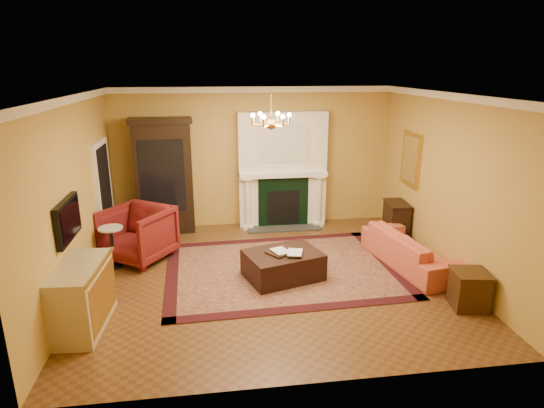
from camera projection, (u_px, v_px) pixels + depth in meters
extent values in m
cube|color=brown|center=(271.00, 277.00, 7.68)|extent=(6.00, 5.50, 0.02)
cube|color=white|center=(271.00, 94.00, 6.80)|extent=(6.00, 5.50, 0.02)
cube|color=gold|center=(254.00, 158.00, 9.86)|extent=(6.00, 0.02, 3.00)
cube|color=gold|center=(308.00, 261.00, 4.63)|extent=(6.00, 0.02, 3.00)
cube|color=gold|center=(74.00, 198.00, 6.84)|extent=(0.02, 5.50, 3.00)
cube|color=gold|center=(448.00, 184.00, 7.64)|extent=(0.02, 5.50, 3.00)
cube|color=white|center=(282.00, 170.00, 9.85)|extent=(1.90, 0.32, 2.50)
cube|color=silver|center=(284.00, 144.00, 9.51)|extent=(1.10, 0.01, 0.80)
cube|color=black|center=(283.00, 203.00, 9.89)|extent=(1.10, 0.02, 1.10)
cube|color=black|center=(283.00, 207.00, 9.92)|extent=(0.70, 0.02, 0.75)
cube|color=#333333|center=(284.00, 228.00, 9.93)|extent=(1.60, 0.50, 0.04)
cube|color=white|center=(283.00, 174.00, 9.81)|extent=(1.90, 0.44, 0.10)
cylinder|color=white|center=(248.00, 203.00, 9.77)|extent=(0.14, 0.14, 1.18)
cylinder|color=white|center=(318.00, 200.00, 9.97)|extent=(0.14, 0.14, 1.18)
cube|color=white|center=(253.00, 90.00, 9.39)|extent=(6.00, 0.08, 0.12)
cube|color=white|center=(64.00, 100.00, 6.43)|extent=(0.08, 5.50, 0.12)
cube|color=white|center=(455.00, 97.00, 7.21)|extent=(0.08, 5.50, 0.12)
cube|color=white|center=(104.00, 196.00, 8.59)|extent=(0.08, 1.05, 2.10)
cube|color=black|center=(106.00, 197.00, 8.61)|extent=(0.02, 0.85, 1.95)
cube|color=black|center=(68.00, 220.00, 6.33)|extent=(0.08, 0.95, 0.58)
cube|color=black|center=(71.00, 220.00, 6.33)|extent=(0.01, 0.85, 0.48)
cube|color=gold|center=(411.00, 159.00, 8.92)|extent=(0.05, 0.76, 1.05)
cube|color=white|center=(410.00, 159.00, 8.91)|extent=(0.01, 0.62, 0.90)
cylinder|color=gold|center=(271.00, 108.00, 6.86)|extent=(0.03, 0.03, 0.40)
sphere|color=gold|center=(271.00, 124.00, 6.94)|extent=(0.16, 0.16, 0.16)
sphere|color=#FFE5B2|center=(289.00, 115.00, 6.93)|extent=(0.07, 0.07, 0.07)
sphere|color=#FFE5B2|center=(278.00, 113.00, 7.14)|extent=(0.07, 0.07, 0.07)
sphere|color=#FFE5B2|center=(260.00, 114.00, 7.11)|extent=(0.07, 0.07, 0.07)
sphere|color=#FFE5B2|center=(253.00, 115.00, 6.86)|extent=(0.07, 0.07, 0.07)
sphere|color=#FFE5B2|center=(264.00, 117.00, 6.65)|extent=(0.07, 0.07, 0.07)
sphere|color=#FFE5B2|center=(283.00, 117.00, 6.69)|extent=(0.07, 0.07, 0.07)
cube|color=#410D18|center=(282.00, 269.00, 7.94)|extent=(4.08, 3.13, 0.02)
cube|color=black|center=(164.00, 179.00, 9.45)|extent=(1.20, 0.63, 2.31)
imported|color=maroon|center=(138.00, 231.00, 8.20)|extent=(1.43, 1.41, 1.09)
cylinder|color=black|center=(114.00, 266.00, 8.04)|extent=(0.29, 0.29, 0.04)
cylinder|color=black|center=(112.00, 247.00, 7.94)|extent=(0.06, 0.06, 0.66)
cylinder|color=white|center=(110.00, 228.00, 7.83)|extent=(0.41, 0.41, 0.03)
cube|color=#BEAD8B|center=(81.00, 297.00, 6.07)|extent=(0.65, 1.24, 0.90)
imported|color=#DE6C46|center=(412.00, 244.00, 7.97)|extent=(0.95, 2.19, 0.83)
cube|color=#3B2010|center=(469.00, 291.00, 6.61)|extent=(0.54, 0.54, 0.54)
cube|color=black|center=(396.00, 221.00, 9.30)|extent=(0.43, 0.69, 0.73)
cube|color=black|center=(283.00, 265.00, 7.55)|extent=(1.39, 1.18, 0.44)
cube|color=black|center=(281.00, 252.00, 7.48)|extent=(0.56, 0.54, 0.03)
imported|color=gray|center=(274.00, 244.00, 7.33)|extent=(0.23, 0.11, 0.31)
imported|color=gray|center=(288.00, 244.00, 7.35)|extent=(0.23, 0.08, 0.32)
cylinder|color=gray|center=(250.00, 170.00, 9.69)|extent=(0.11, 0.11, 0.09)
cone|color=#0E360E|center=(249.00, 160.00, 9.62)|extent=(0.17, 0.17, 0.35)
cylinder|color=gray|center=(306.00, 168.00, 9.85)|extent=(0.12, 0.12, 0.10)
cone|color=#0E360E|center=(306.00, 158.00, 9.78)|extent=(0.17, 0.17, 0.36)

